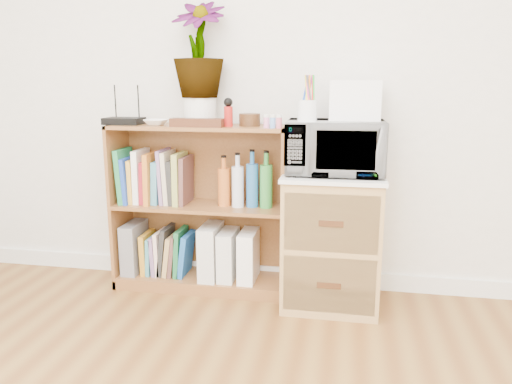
# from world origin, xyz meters

# --- Properties ---
(skirting_board) EXTENTS (4.00, 0.02, 0.10)m
(skirting_board) POSITION_xyz_m (0.00, 2.24, 0.05)
(skirting_board) COLOR white
(skirting_board) RESTS_ON ground
(bookshelf) EXTENTS (1.00, 0.30, 0.95)m
(bookshelf) POSITION_xyz_m (-0.35, 2.10, 0.47)
(bookshelf) COLOR brown
(bookshelf) RESTS_ON ground
(wicker_unit) EXTENTS (0.50, 0.45, 0.70)m
(wicker_unit) POSITION_xyz_m (0.40, 2.02, 0.35)
(wicker_unit) COLOR #9E7542
(wicker_unit) RESTS_ON ground
(microwave) EXTENTS (0.50, 0.35, 0.27)m
(microwave) POSITION_xyz_m (0.40, 2.02, 0.86)
(microwave) COLOR white
(microwave) RESTS_ON wicker_unit
(pen_cup) EXTENTS (0.10, 0.10, 0.11)m
(pen_cup) POSITION_xyz_m (0.26, 1.93, 1.05)
(pen_cup) COLOR white
(pen_cup) RESTS_ON microwave
(small_appliance) EXTENTS (0.25, 0.21, 0.20)m
(small_appliance) POSITION_xyz_m (0.49, 2.08, 1.09)
(small_appliance) COLOR white
(small_appliance) RESTS_ON microwave
(router) EXTENTS (0.21, 0.14, 0.04)m
(router) POSITION_xyz_m (-0.78, 2.08, 0.97)
(router) COLOR black
(router) RESTS_ON bookshelf
(white_bowl) EXTENTS (0.13, 0.13, 0.03)m
(white_bowl) POSITION_xyz_m (-0.59, 2.07, 0.97)
(white_bowl) COLOR white
(white_bowl) RESTS_ON bookshelf
(plant_pot) EXTENTS (0.18, 0.18, 0.15)m
(plant_pot) POSITION_xyz_m (-0.35, 2.12, 1.03)
(plant_pot) COLOR white
(plant_pot) RESTS_ON bookshelf
(potted_plant) EXTENTS (0.29, 0.29, 0.51)m
(potted_plant) POSITION_xyz_m (-0.35, 2.12, 1.36)
(potted_plant) COLOR #37722D
(potted_plant) RESTS_ON plant_pot
(trinket_box) EXTENTS (0.28, 0.07, 0.05)m
(trinket_box) POSITION_xyz_m (-0.33, 2.00, 0.97)
(trinket_box) COLOR #391D0F
(trinket_box) RESTS_ON bookshelf
(kokeshi_doll) EXTENTS (0.05, 0.05, 0.11)m
(kokeshi_doll) POSITION_xyz_m (-0.17, 2.06, 1.00)
(kokeshi_doll) COLOR #A51814
(kokeshi_doll) RESTS_ON bookshelf
(wooden_bowl) EXTENTS (0.11, 0.11, 0.07)m
(wooden_bowl) POSITION_xyz_m (-0.06, 2.11, 0.98)
(wooden_bowl) COLOR #321E0D
(wooden_bowl) RESTS_ON bookshelf
(paint_jars) EXTENTS (0.12, 0.04, 0.06)m
(paint_jars) POSITION_xyz_m (0.08, 2.01, 0.98)
(paint_jars) COLOR pink
(paint_jars) RESTS_ON bookshelf
(file_box) EXTENTS (0.09, 0.24, 0.30)m
(file_box) POSITION_xyz_m (-0.77, 2.10, 0.22)
(file_box) COLOR slate
(file_box) RESTS_ON bookshelf
(magazine_holder_left) EXTENTS (0.10, 0.25, 0.31)m
(magazine_holder_left) POSITION_xyz_m (-0.29, 2.09, 0.23)
(magazine_holder_left) COLOR silver
(magazine_holder_left) RESTS_ON bookshelf
(magazine_holder_mid) EXTENTS (0.09, 0.23, 0.28)m
(magazine_holder_mid) POSITION_xyz_m (-0.19, 2.09, 0.21)
(magazine_holder_mid) COLOR silver
(magazine_holder_mid) RESTS_ON bookshelf
(magazine_holder_right) EXTENTS (0.09, 0.23, 0.29)m
(magazine_holder_right) POSITION_xyz_m (-0.07, 2.09, 0.21)
(magazine_holder_right) COLOR white
(magazine_holder_right) RESTS_ON bookshelf
(cookbooks) EXTENTS (0.40, 0.20, 0.31)m
(cookbooks) POSITION_xyz_m (-0.62, 2.10, 0.64)
(cookbooks) COLOR #228148
(cookbooks) RESTS_ON bookshelf
(liquor_bottles) EXTENTS (0.46, 0.07, 0.31)m
(liquor_bottles) POSITION_xyz_m (-0.02, 2.10, 0.65)
(liquor_bottles) COLOR #C36124
(liquor_bottles) RESTS_ON bookshelf
(lower_books) EXTENTS (0.29, 0.19, 0.29)m
(lower_books) POSITION_xyz_m (-0.56, 2.10, 0.20)
(lower_books) COLOR #BB8221
(lower_books) RESTS_ON bookshelf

